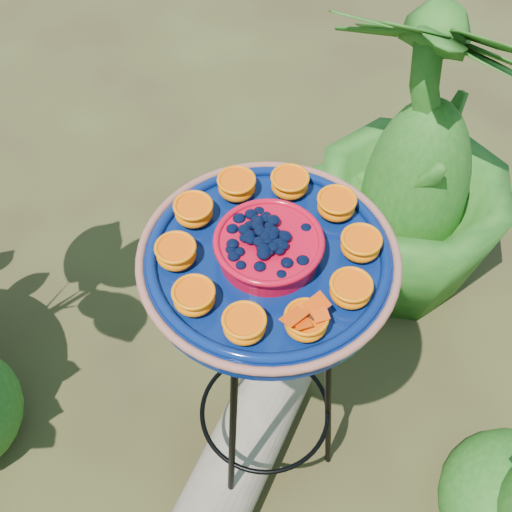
{
  "coord_description": "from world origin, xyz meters",
  "views": [
    {
      "loc": [
        -0.33,
        -0.49,
        1.81
      ],
      "look_at": [
        0.03,
        0.12,
        0.89
      ],
      "focal_mm": 50.0,
      "sensor_mm": 36.0,
      "label": 1
    }
  ],
  "objects": [
    {
      "name": "feeder_dish",
      "position": [
        0.06,
        0.12,
        0.87
      ],
      "size": [
        0.44,
        0.44,
        0.1
      ],
      "rotation": [
        0.0,
        0.0,
        -0.03
      ],
      "color": "#071954",
      "rests_on": "tripod_stand"
    },
    {
      "name": "shrub_back_right",
      "position": [
        0.74,
        0.44,
        0.49
      ],
      "size": [
        0.77,
        0.77,
        0.99
      ],
      "primitive_type": "imported",
      "rotation": [
        0.0,
        0.0,
        2.18
      ],
      "color": "#185215",
      "rests_on": "ground"
    },
    {
      "name": "tripod_stand",
      "position": [
        0.06,
        0.12,
        0.51
      ],
      "size": [
        0.32,
        0.33,
        0.83
      ],
      "rotation": [
        0.0,
        0.0,
        -0.03
      ],
      "color": "black",
      "rests_on": "ground"
    },
    {
      "name": "ground_plane",
      "position": [
        0.0,
        0.0,
        0.0
      ],
      "size": [
        20.0,
        20.0,
        0.0
      ],
      "primitive_type": "plane",
      "color": "#2F2114",
      "rests_on": "ground"
    },
    {
      "name": "driftwood_log",
      "position": [
        0.03,
        0.16,
        0.09
      ],
      "size": [
        0.53,
        0.44,
        0.17
      ],
      "primitive_type": "cylinder",
      "rotation": [
        0.0,
        1.57,
        0.6
      ],
      "color": "gray",
      "rests_on": "ground"
    }
  ]
}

